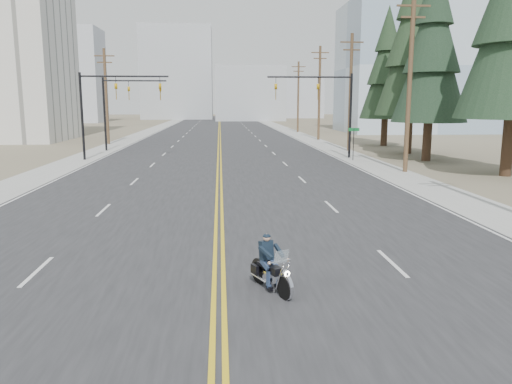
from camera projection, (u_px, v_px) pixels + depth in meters
The scene contains 24 objects.
ground_plane at pixel (219, 332), 10.15m from camera, with size 400.00×400.00×0.00m, color #776D56.
road at pixel (219, 132), 78.88m from camera, with size 20.00×200.00×0.01m, color #303033.
sidewalk_left at pixel (146, 133), 78.06m from camera, with size 3.00×200.00×0.01m, color #A5A5A0.
sidewalk_right at pixel (291, 132), 79.69m from camera, with size 3.00×200.00×0.01m, color #A5A5A0.
traffic_mast_left at pixel (107, 99), 40.06m from camera, with size 7.10×0.26×7.00m.
traffic_mast_right at pixel (327, 99), 41.33m from camera, with size 7.10×0.26×7.00m.
traffic_mast_far at pixel (122, 100), 47.90m from camera, with size 6.10×0.26×7.00m.
street_sign at pixel (354, 138), 40.05m from camera, with size 0.90×0.06×2.62m.
utility_pole_b at pixel (410, 81), 32.56m from camera, with size 2.20×0.30×11.50m.
utility_pole_c at pixel (350, 91), 47.33m from camera, with size 2.20×0.30×11.00m.
utility_pole_d at pixel (319, 92), 62.02m from camera, with size 2.20×0.30×11.50m.
utility_pole_e at pixel (298, 96), 78.75m from camera, with size 2.20×0.30×11.00m.
utility_pole_left at pixel (106, 95), 55.43m from camera, with size 2.20×0.30×10.50m.
glass_building at pixel (420, 69), 79.38m from camera, with size 24.00×16.00×20.00m, color #9EB5CC.
haze_bldg_a at pixel (72, 76), 118.65m from camera, with size 14.00×12.00×22.00m, color #B7BCC6.
haze_bldg_b at pixel (249, 94), 132.22m from camera, with size 18.00×14.00×14.00m, color #ADB2B7.
haze_bldg_c at pixel (386, 84), 119.40m from camera, with size 16.00×12.00×18.00m, color #B7BCC6.
haze_bldg_d at pixel (177, 74), 144.47m from camera, with size 20.00×15.00×26.00m, color #ADB2B7.
haze_bldg_e at pixel (298, 99), 158.14m from camera, with size 14.00×14.00×12.00m, color #B7BCC6.
haze_bldg_f at pixel (31, 90), 132.84m from camera, with size 12.00×12.00×16.00m, color #ADB2B7.
motorcyclist at pixel (271, 264), 12.24m from camera, with size 0.77×1.79×1.40m, color black, non-canonical shape.
conifer_mid at pixel (433, 47), 38.65m from camera, with size 5.82×5.82×15.51m.
conifer_tall at pixel (413, 41), 44.32m from camera, with size 6.30×6.30×17.50m.
conifer_far at pixel (387, 66), 53.07m from camera, with size 5.50×5.50×14.72m.
Camera 1 is at (0.08, -9.52, 4.59)m, focal length 35.00 mm.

